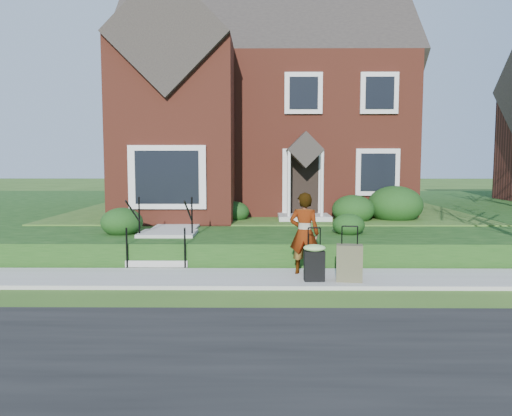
{
  "coord_description": "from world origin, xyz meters",
  "views": [
    {
      "loc": [
        -0.17,
        -10.12,
        2.46
      ],
      "look_at": [
        -0.27,
        2.0,
        1.31
      ],
      "focal_mm": 35.0,
      "sensor_mm": 36.0,
      "label": 1
    }
  ],
  "objects_px": {
    "suitcase_black": "(314,260)",
    "suitcase_olive": "(349,263)",
    "woman": "(304,233)",
    "front_steps": "(164,243)"
  },
  "relations": [
    {
      "from": "suitcase_black",
      "to": "woman",
      "type": "bearing_deg",
      "value": 100.66
    },
    {
      "from": "front_steps",
      "to": "suitcase_black",
      "type": "xyz_separation_m",
      "value": [
        3.41,
        -2.21,
        0.02
      ]
    },
    {
      "from": "woman",
      "to": "suitcase_olive",
      "type": "xyz_separation_m",
      "value": [
        0.84,
        -0.66,
        -0.49
      ]
    },
    {
      "from": "front_steps",
      "to": "suitcase_olive",
      "type": "relative_size",
      "value": 1.83
    },
    {
      "from": "woman",
      "to": "suitcase_olive",
      "type": "relative_size",
      "value": 1.56
    },
    {
      "from": "woman",
      "to": "suitcase_olive",
      "type": "bearing_deg",
      "value": 153.34
    },
    {
      "from": "suitcase_black",
      "to": "front_steps",
      "type": "bearing_deg",
      "value": 144.79
    },
    {
      "from": "suitcase_black",
      "to": "suitcase_olive",
      "type": "distance_m",
      "value": 0.69
    },
    {
      "from": "front_steps",
      "to": "suitcase_black",
      "type": "relative_size",
      "value": 1.89
    },
    {
      "from": "suitcase_black",
      "to": "suitcase_olive",
      "type": "bearing_deg",
      "value": -3.72
    }
  ]
}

